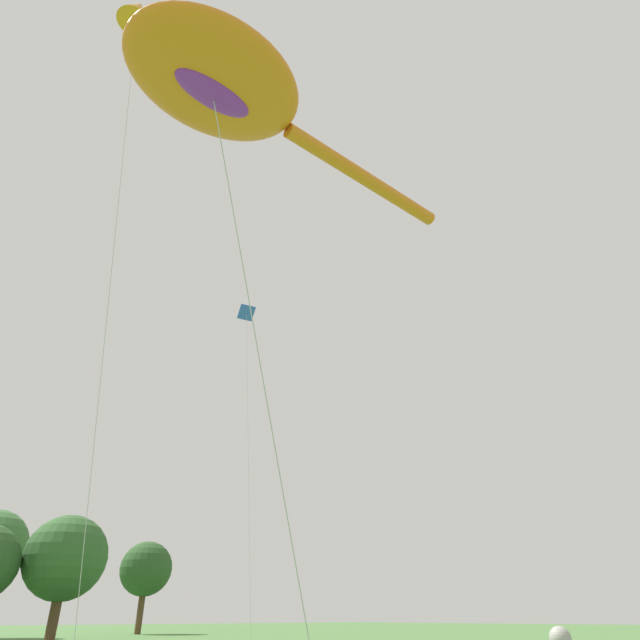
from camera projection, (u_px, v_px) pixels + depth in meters
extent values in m
ellipsoid|color=orange|center=(215.00, 79.00, 13.23)|extent=(4.61, 3.59, 1.11)
cylinder|color=orange|center=(366.00, 179.00, 16.02)|extent=(5.68, 0.78, 0.40)
ellipsoid|color=purple|center=(213.00, 94.00, 13.00)|extent=(1.98, 0.92, 0.40)
cylinder|color=#B2B2B7|center=(263.00, 379.00, 11.93)|extent=(4.89, 1.37, 12.54)
sphere|color=#9E9993|center=(560.00, 638.00, 5.81)|extent=(0.22, 0.22, 0.22)
cube|color=blue|center=(246.00, 313.00, 37.61)|extent=(1.23, 1.05, 0.78)
cylinder|color=#B2B2B7|center=(248.00, 460.00, 33.03)|extent=(1.28, 0.80, 19.96)
cone|color=orange|center=(137.00, 12.00, 18.67)|extent=(1.53, 1.49, 1.11)
cylinder|color=#B2B2B7|center=(110.00, 284.00, 15.31)|extent=(2.57, 1.64, 19.73)
cylinder|color=#513823|center=(140.00, 612.00, 62.51)|extent=(0.71, 0.71, 4.32)
sphere|color=#284C23|center=(146.00, 569.00, 64.64)|extent=(5.93, 5.93, 5.93)
cylinder|color=#513823|center=(54.00, 617.00, 43.99)|extent=(0.80, 0.80, 3.41)
sphere|color=#2D5628|center=(66.00, 557.00, 46.06)|extent=(6.70, 6.70, 6.70)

